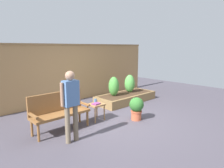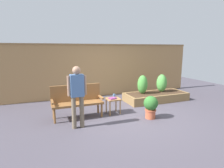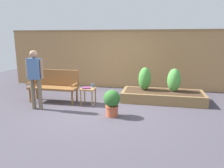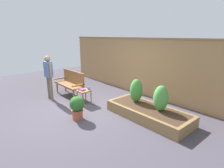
% 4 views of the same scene
% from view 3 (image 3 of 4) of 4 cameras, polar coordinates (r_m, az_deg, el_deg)
% --- Properties ---
extents(ground_plane, '(14.00, 14.00, 0.00)m').
position_cam_3_polar(ground_plane, '(5.72, -3.87, -6.71)').
color(ground_plane, '#47424C').
extents(fence_back, '(8.40, 0.14, 2.16)m').
position_cam_3_polar(fence_back, '(7.98, 1.09, 6.78)').
color(fence_back, '#A37A4C').
rests_on(fence_back, ground_plane).
extents(garden_bench, '(1.44, 0.48, 0.94)m').
position_cam_3_polar(garden_bench, '(6.49, -15.28, 0.17)').
color(garden_bench, brown).
rests_on(garden_bench, ground_plane).
extents(side_table, '(0.40, 0.40, 0.48)m').
position_cam_3_polar(side_table, '(6.00, -6.48, -1.89)').
color(side_table, '#9E7042').
rests_on(side_table, ground_plane).
extents(cup_on_table, '(0.12, 0.08, 0.10)m').
position_cam_3_polar(cup_on_table, '(6.07, -5.29, -0.41)').
color(cup_on_table, teal).
rests_on(cup_on_table, side_table).
extents(book_on_table, '(0.23, 0.20, 0.04)m').
position_cam_3_polar(book_on_table, '(5.94, -6.98, -1.03)').
color(book_on_table, '#7F3875').
rests_on(book_on_table, side_table).
extents(potted_boxwood, '(0.41, 0.41, 0.65)m').
position_cam_3_polar(potted_boxwood, '(5.09, -0.02, -4.73)').
color(potted_boxwood, '#B75638').
rests_on(potted_boxwood, ground_plane).
extents(raised_planter_bed, '(2.40, 1.00, 0.30)m').
position_cam_3_polar(raised_planter_bed, '(6.52, 13.44, -3.25)').
color(raised_planter_bed, olive).
rests_on(raised_planter_bed, ground_plane).
extents(shrub_near_bench, '(0.38, 0.38, 0.69)m').
position_cam_3_polar(shrub_near_bench, '(6.51, 8.82, 1.41)').
color(shrub_near_bench, brown).
rests_on(shrub_near_bench, raised_planter_bed).
extents(shrub_far_corner, '(0.39, 0.39, 0.68)m').
position_cam_3_polar(shrub_far_corner, '(6.52, 16.40, 1.03)').
color(shrub_far_corner, brown).
rests_on(shrub_far_corner, raised_planter_bed).
extents(person_by_bench, '(0.47, 0.20, 1.56)m').
position_cam_3_polar(person_by_bench, '(5.82, -20.08, 2.38)').
color(person_by_bench, '#70604C').
rests_on(person_by_bench, ground_plane).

